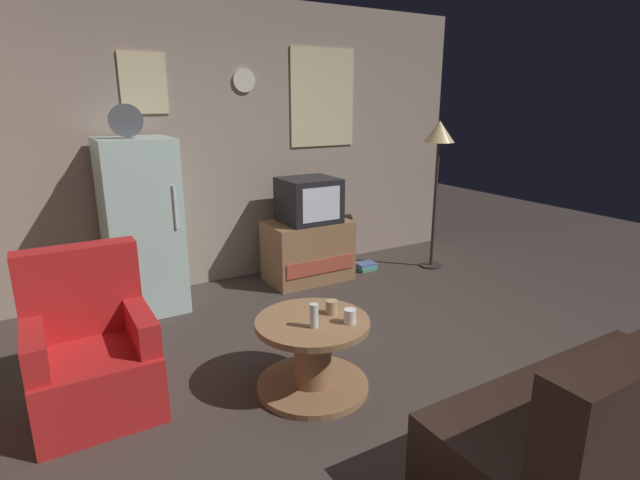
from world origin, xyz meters
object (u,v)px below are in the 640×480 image
at_px(couch, 613,426).
at_px(book_stack, 366,266).
at_px(tv_stand, 308,251).
at_px(wine_glass, 314,316).
at_px(standing_lamp, 439,143).
at_px(coffee_table, 313,354).
at_px(crt_tv, 309,200).
at_px(mug_ceramic_white, 350,316).
at_px(armchair, 92,355).
at_px(fridge, 141,226).
at_px(mug_ceramic_tan, 332,307).

height_order(couch, book_stack, couch).
xyz_separation_m(tv_stand, wine_glass, (-1.01, -1.88, 0.25)).
xyz_separation_m(wine_glass, couch, (0.86, -1.34, -0.24)).
relative_size(tv_stand, standing_lamp, 0.53).
relative_size(coffee_table, couch, 0.42).
height_order(crt_tv, wine_glass, crt_tv).
height_order(crt_tv, mug_ceramic_white, crt_tv).
relative_size(wine_glass, armchair, 0.16).
bearing_deg(mug_ceramic_white, tv_stand, 67.87).
relative_size(fridge, coffee_table, 2.46).
distance_m(mug_ceramic_tan, armchair, 1.47).
bearing_deg(tv_stand, crt_tv, -4.39).
bearing_deg(standing_lamp, armchair, -165.38).
bearing_deg(book_stack, coffee_table, -133.92).
xyz_separation_m(coffee_table, mug_ceramic_white, (0.18, -0.15, 0.28)).
bearing_deg(crt_tv, fridge, 177.10).
xyz_separation_m(coffee_table, book_stack, (1.65, 1.71, -0.20)).
distance_m(crt_tv, couch, 3.26).
relative_size(mug_ceramic_tan, couch, 0.05).
bearing_deg(tv_stand, coffee_table, -118.40).
bearing_deg(mug_ceramic_white, mug_ceramic_tan, 97.97).
distance_m(fridge, couch, 3.62).
distance_m(armchair, couch, 2.81).
relative_size(standing_lamp, wine_glass, 10.60).
bearing_deg(wine_glass, tv_stand, 61.79).
bearing_deg(standing_lamp, book_stack, 158.94).
relative_size(crt_tv, mug_ceramic_tan, 6.00).
xyz_separation_m(mug_ceramic_tan, couch, (0.66, -1.45, -0.21)).
xyz_separation_m(tv_stand, standing_lamp, (1.39, -0.34, 1.05)).
relative_size(standing_lamp, couch, 0.94).
bearing_deg(coffee_table, mug_ceramic_white, -41.28).
distance_m(fridge, armchair, 1.54).
relative_size(fridge, armchair, 1.84).
distance_m(standing_lamp, book_stack, 1.52).
distance_m(fridge, coffee_table, 2.03).
distance_m(fridge, mug_ceramic_white, 2.18).
distance_m(tv_stand, coffee_table, 2.03).
distance_m(armchair, book_stack, 3.13).
bearing_deg(mug_ceramic_tan, couch, -65.50).
bearing_deg(book_stack, mug_ceramic_white, -128.25).
height_order(mug_ceramic_tan, couch, couch).
relative_size(crt_tv, wine_glass, 3.60).
xyz_separation_m(mug_ceramic_white, book_stack, (1.47, 1.87, -0.48)).
height_order(fridge, armchair, fridge).
xyz_separation_m(fridge, mug_ceramic_tan, (0.78, -1.84, -0.23)).
xyz_separation_m(fridge, couch, (1.44, -3.30, -0.44)).
relative_size(standing_lamp, armchair, 1.66).
bearing_deg(mug_ceramic_white, armchair, 154.71).
distance_m(wine_glass, mug_ceramic_tan, 0.23).
xyz_separation_m(fridge, wine_glass, (0.58, -1.96, -0.20)).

